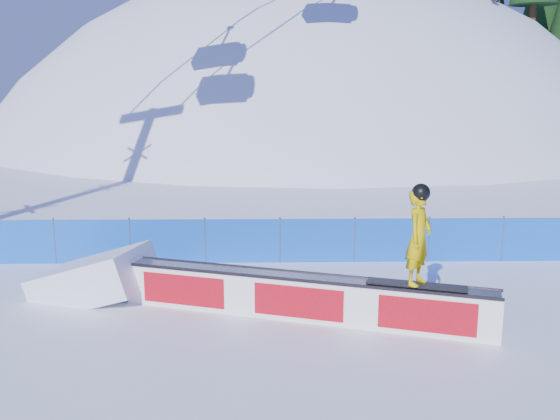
{
  "coord_description": "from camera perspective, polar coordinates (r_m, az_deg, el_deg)",
  "views": [
    {
      "loc": [
        -3.3,
        -11.64,
        4.94
      ],
      "look_at": [
        -3.04,
        2.27,
        1.93
      ],
      "focal_mm": 40.0,
      "sensor_mm": 36.0,
      "label": 1
    }
  ],
  "objects": [
    {
      "name": "ground",
      "position": [
        13.07,
        13.87,
        -10.38
      ],
      "size": [
        160.0,
        160.0,
        0.0
      ],
      "primitive_type": "plane",
      "color": "white",
      "rests_on": "ground"
    },
    {
      "name": "snow_hill",
      "position": [
        58.43,
        2.28,
        -10.91
      ],
      "size": [
        64.0,
        64.0,
        64.0
      ],
      "color": "white",
      "rests_on": "ground"
    },
    {
      "name": "safety_fence",
      "position": [
        17.03,
        10.14,
        -2.74
      ],
      "size": [
        22.05,
        0.05,
        1.3
      ],
      "color": "blue",
      "rests_on": "ground"
    },
    {
      "name": "rail_box",
      "position": [
        12.99,
        1.97,
        -7.96
      ],
      "size": [
        7.64,
        2.91,
        0.94
      ],
      "rotation": [
        0.0,
        0.0,
        -0.31
      ],
      "color": "white",
      "rests_on": "ground"
    },
    {
      "name": "snow_ramp",
      "position": [
        15.07,
        -16.54,
        -7.46
      ],
      "size": [
        3.04,
        2.39,
        1.66
      ],
      "primitive_type": null,
      "rotation": [
        0.0,
        -0.31,
        -0.31
      ],
      "color": "white",
      "rests_on": "ground"
    },
    {
      "name": "snowboarder",
      "position": [
        12.2,
        12.58,
        -2.36
      ],
      "size": [
        1.94,
        0.92,
        2.01
      ],
      "rotation": [
        0.0,
        0.0,
        0.94
      ],
      "color": "black",
      "rests_on": "rail_box"
    }
  ]
}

